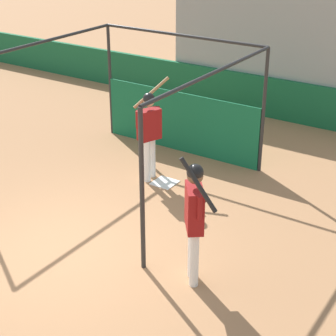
{
  "coord_description": "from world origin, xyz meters",
  "views": [
    {
      "loc": [
        5.48,
        -5.24,
        4.92
      ],
      "look_at": [
        0.9,
        1.65,
        1.01
      ],
      "focal_mm": 60.0,
      "sensor_mm": 36.0,
      "label": 1
    }
  ],
  "objects": [
    {
      "name": "player_batter",
      "position": [
        -0.31,
        2.84,
        1.07
      ],
      "size": [
        0.59,
        0.94,
        1.92
      ],
      "rotation": [
        0.0,
        0.0,
        1.2
      ],
      "color": "white",
      "rests_on": "ground"
    },
    {
      "name": "player_waiting",
      "position": [
        2.12,
        0.47,
        1.13
      ],
      "size": [
        0.72,
        0.65,
        2.08
      ],
      "rotation": [
        0.0,
        0.0,
        -0.92
      ],
      "color": "white",
      "rests_on": "ground"
    },
    {
      "name": "batting_cage",
      "position": [
        -0.57,
        3.68,
        1.14
      ],
      "size": [
        3.87,
        4.08,
        2.55
      ],
      "color": "#282828",
      "rests_on": "ground"
    },
    {
      "name": "bleacher_section",
      "position": [
        -0.0,
        9.45,
        1.54
      ],
      "size": [
        5.4,
        4.0,
        3.1
      ],
      "color": "#9E9E99",
      "rests_on": "ground"
    },
    {
      "name": "ground_plane",
      "position": [
        0.0,
        0.0,
        0.0
      ],
      "size": [
        60.0,
        60.0,
        0.0
      ],
      "primitive_type": "plane",
      "color": "#A8754C"
    },
    {
      "name": "home_plate",
      "position": [
        0.04,
        2.83,
        0.01
      ],
      "size": [
        0.44,
        0.44,
        0.02
      ],
      "color": "white",
      "rests_on": "ground"
    },
    {
      "name": "outfield_wall",
      "position": [
        0.0,
        7.39,
        0.51
      ],
      "size": [
        24.0,
        0.12,
        1.02
      ],
      "color": "#196038",
      "rests_on": "ground"
    }
  ]
}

